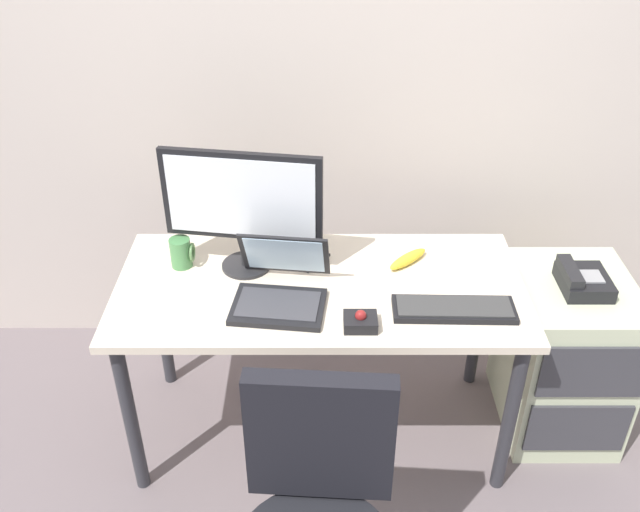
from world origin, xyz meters
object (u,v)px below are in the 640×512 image
file_cabinet (564,355)px  trackball_mouse (360,321)px  keyboard (454,309)px  banana (408,259)px  laptop (281,287)px  coffee_mug (182,253)px  cell_phone (312,260)px  monitor_main (242,203)px  desk_phone (582,281)px

file_cabinet → trackball_mouse: 0.98m
keyboard → banana: (-0.12, 0.29, 0.01)m
laptop → file_cabinet: bearing=8.0°
coffee_mug → banana: 0.83m
cell_phone → laptop: bearing=-79.1°
keyboard → trackball_mouse: size_ratio=3.75×
monitor_main → banana: bearing=2.1°
keyboard → banana: size_ratio=2.17×
keyboard → coffee_mug: coffee_mug is taller
file_cabinet → laptop: (-1.10, -0.15, 0.44)m
monitor_main → coffee_mug: size_ratio=5.01×
laptop → coffee_mug: 0.43m
coffee_mug → keyboard: bearing=-16.4°
monitor_main → laptop: 0.33m
keyboard → trackball_mouse: (-0.32, -0.08, 0.01)m
desk_phone → laptop: laptop is taller
banana → monitor_main: bearing=-177.9°
file_cabinet → monitor_main: (-1.23, 0.04, 0.66)m
file_cabinet → laptop: 1.19m
coffee_mug → cell_phone: (0.48, 0.03, -0.05)m
desk_phone → keyboard: (-0.50, -0.21, 0.03)m
desk_phone → cell_phone: size_ratio=1.41×
keyboard → trackball_mouse: 0.33m
desk_phone → banana: 0.63m
desk_phone → file_cabinet: bearing=63.2°
laptop → banana: (0.46, 0.22, -0.03)m
desk_phone → cell_phone: bearing=174.4°
keyboard → banana: bearing=112.7°
laptop → banana: 0.51m
desk_phone → laptop: size_ratio=0.56×
cell_phone → coffee_mug: bearing=-141.7°
coffee_mug → trackball_mouse: bearing=-29.3°
coffee_mug → laptop: bearing=-29.1°
monitor_main → coffee_mug: bearing=178.0°
monitor_main → trackball_mouse: bearing=-41.0°
desk_phone → banana: size_ratio=1.05×
desk_phone → trackball_mouse: size_ratio=1.82×
file_cabinet → banana: (-0.64, 0.07, 0.41)m
monitor_main → keyboard: 0.81m
desk_phone → keyboard: size_ratio=0.48×
banana → cell_phone: bearing=178.0°
file_cabinet → monitor_main: size_ratio=1.18×
desk_phone → coffee_mug: coffee_mug is taller
laptop → keyboard: bearing=-7.2°
desk_phone → banana: (-0.63, 0.08, 0.04)m
desk_phone → keyboard: 0.55m
trackball_mouse → cell_phone: (-0.16, 0.39, -0.02)m
coffee_mug → desk_phone: bearing=-2.7°
monitor_main → laptop: monitor_main is taller
keyboard → laptop: (-0.58, 0.07, 0.04)m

